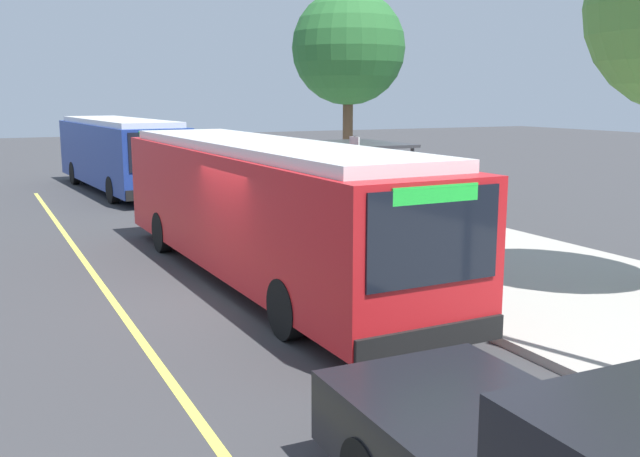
{
  "coord_description": "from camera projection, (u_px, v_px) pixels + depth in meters",
  "views": [
    {
      "loc": [
        12.74,
        -4.43,
        3.87
      ],
      "look_at": [
        0.95,
        1.32,
        1.44
      ],
      "focal_mm": 40.23,
      "sensor_mm": 36.0,
      "label": 1
    }
  ],
  "objects": [
    {
      "name": "street_tree_near_shelter",
      "position": [
        348.0,
        48.0,
        24.92
      ],
      "size": [
        3.96,
        3.96,
        7.35
      ],
      "color": "brown",
      "rests_on": "sidewalk_curb"
    },
    {
      "name": "sidewalk_curb",
      "position": [
        485.0,
        264.0,
        16.45
      ],
      "size": [
        44.0,
        6.4,
        0.15
      ],
      "primitive_type": "cube",
      "color": "#A8A399",
      "rests_on": "ground_plane"
    },
    {
      "name": "waiting_bench",
      "position": [
        366.0,
        213.0,
        20.07
      ],
      "size": [
        1.6,
        0.48,
        0.95
      ],
      "color": "brown",
      "rests_on": "sidewalk_curb"
    },
    {
      "name": "transit_bus_main",
      "position": [
        261.0,
        204.0,
        15.12
      ],
      "size": [
        12.31,
        2.9,
        2.95
      ],
      "color": "red",
      "rests_on": "ground_plane"
    },
    {
      "name": "transit_bus_second",
      "position": [
        119.0,
        152.0,
        29.26
      ],
      "size": [
        11.1,
        3.33,
        2.95
      ],
      "color": "navy",
      "rests_on": "ground_plane"
    },
    {
      "name": "bus_shelter",
      "position": [
        367.0,
        168.0,
        19.75
      ],
      "size": [
        2.9,
        1.6,
        2.48
      ],
      "color": "#333338",
      "rests_on": "sidewalk_curb"
    },
    {
      "name": "ground_plane",
      "position": [
        237.0,
        299.0,
        13.88
      ],
      "size": [
        120.0,
        120.0,
        0.0
      ],
      "primitive_type": "plane",
      "color": "#38383A"
    },
    {
      "name": "lane_stripe_center",
      "position": [
        122.0,
        313.0,
        12.93
      ],
      "size": [
        36.0,
        0.14,
        0.01
      ],
      "primitive_type": "cube",
      "color": "#E0D64C",
      "rests_on": "ground_plane"
    },
    {
      "name": "route_sign_post",
      "position": [
        355.0,
        178.0,
        16.91
      ],
      "size": [
        0.44,
        0.08,
        2.8
      ],
      "color": "#333338",
      "rests_on": "sidewalk_curb"
    }
  ]
}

